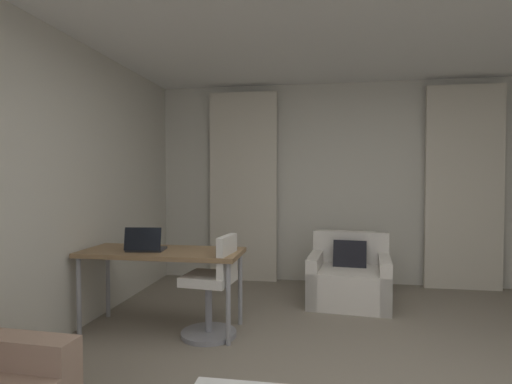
{
  "coord_description": "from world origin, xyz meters",
  "views": [
    {
      "loc": [
        -0.32,
        -2.47,
        1.37
      ],
      "look_at": [
        -0.97,
        1.47,
        1.23
      ],
      "focal_mm": 28.88,
      "sensor_mm": 36.0,
      "label": 1
    }
  ],
  "objects_px": {
    "desk": "(162,257)",
    "desk_chair": "(213,291)",
    "armchair": "(349,279)",
    "laptop": "(145,246)"
  },
  "relations": [
    {
      "from": "armchair",
      "to": "laptop",
      "type": "relative_size",
      "value": 2.65
    },
    {
      "from": "armchair",
      "to": "laptop",
      "type": "distance_m",
      "value": 2.23
    },
    {
      "from": "laptop",
      "to": "armchair",
      "type": "bearing_deg",
      "value": 32.08
    },
    {
      "from": "armchair",
      "to": "desk",
      "type": "xyz_separation_m",
      "value": [
        -1.71,
        -1.09,
        0.4
      ]
    },
    {
      "from": "armchair",
      "to": "laptop",
      "type": "height_order",
      "value": "laptop"
    },
    {
      "from": "armchair",
      "to": "desk_chair",
      "type": "height_order",
      "value": "desk_chair"
    },
    {
      "from": "desk",
      "to": "desk_chair",
      "type": "xyz_separation_m",
      "value": [
        0.49,
        -0.08,
        -0.27
      ]
    },
    {
      "from": "desk",
      "to": "desk_chair",
      "type": "relative_size",
      "value": 1.63
    },
    {
      "from": "armchair",
      "to": "laptop",
      "type": "xyz_separation_m",
      "value": [
        -1.84,
        -1.16,
        0.51
      ]
    },
    {
      "from": "armchair",
      "to": "desk_chair",
      "type": "distance_m",
      "value": 1.7
    }
  ]
}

